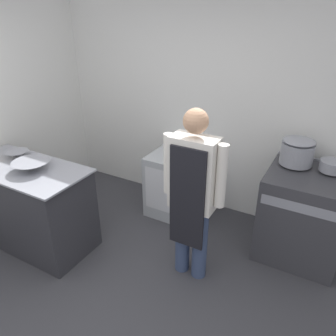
% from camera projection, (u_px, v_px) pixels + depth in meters
% --- Properties ---
extents(ground_plane, '(14.00, 14.00, 0.00)m').
position_uv_depth(ground_plane, '(87.00, 312.00, 2.85)').
color(ground_plane, '#38383D').
extents(wall_back, '(8.00, 0.05, 2.70)m').
position_uv_depth(wall_back, '(198.00, 102.00, 3.96)').
color(wall_back, white).
rests_on(wall_back, ground_plane).
extents(wall_left, '(0.05, 8.00, 2.70)m').
position_uv_depth(wall_left, '(9.00, 105.00, 3.87)').
color(wall_left, white).
rests_on(wall_left, ground_plane).
extents(prep_counter, '(1.36, 0.67, 0.93)m').
position_uv_depth(prep_counter, '(32.00, 206.00, 3.52)').
color(prep_counter, '#2D2D33').
rests_on(prep_counter, ground_plane).
extents(stove, '(0.79, 0.78, 0.95)m').
position_uv_depth(stove, '(302.00, 215.00, 3.37)').
color(stove, '#38383D').
rests_on(stove, ground_plane).
extents(fridge_unit, '(0.62, 0.67, 0.79)m').
position_uv_depth(fridge_unit, '(177.00, 183.00, 4.12)').
color(fridge_unit, '#A8ADB2').
rests_on(fridge_unit, ground_plane).
extents(person_cook, '(0.59, 0.24, 1.68)m').
position_uv_depth(person_cook, '(193.00, 190.00, 2.87)').
color(person_cook, '#38476B').
rests_on(person_cook, ground_plane).
extents(mixing_bowl, '(0.37, 0.37, 0.09)m').
position_uv_depth(mixing_bowl, '(31.00, 166.00, 3.24)').
color(mixing_bowl, gray).
rests_on(mixing_bowl, prep_counter).
extents(small_bowl, '(0.24, 0.24, 0.07)m').
position_uv_depth(small_bowl, '(17.00, 154.00, 3.53)').
color(small_bowl, gray).
rests_on(small_bowl, prep_counter).
extents(stock_pot, '(0.32, 0.32, 0.27)m').
position_uv_depth(stock_pot, '(297.00, 151.00, 3.28)').
color(stock_pot, gray).
rests_on(stock_pot, stove).
extents(sauce_pot, '(0.23, 0.23, 0.10)m').
position_uv_depth(sauce_pot, '(332.00, 166.00, 3.17)').
color(sauce_pot, gray).
rests_on(sauce_pot, stove).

